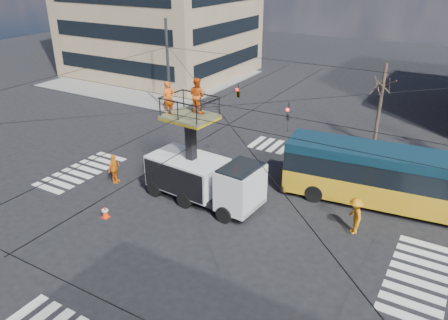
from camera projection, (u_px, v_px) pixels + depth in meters
ground at (216, 214)px, 23.05m from camera, size 120.00×120.00×0.00m
sidewalk_nw at (154, 78)px, 49.15m from camera, size 18.00×18.00×0.12m
crosswalks at (216, 213)px, 23.05m from camera, size 22.40×22.40×0.02m
overhead_network at (219, 135)px, 21.61m from camera, size 24.24×24.24×8.00m
tree_a at (383, 83)px, 29.39m from camera, size 2.00×2.00×6.00m
utility_truck at (203, 166)px, 23.43m from camera, size 7.15×3.07×6.70m
city_bus at (400, 179)px, 22.93m from camera, size 12.30×3.89×3.20m
traffic_cone at (105, 212)px, 22.59m from camera, size 0.36×0.36×0.64m
worker_ground at (114, 169)px, 25.91m from camera, size 0.62×1.12×1.81m
flagger at (355, 216)px, 21.07m from camera, size 1.24×1.41×1.89m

